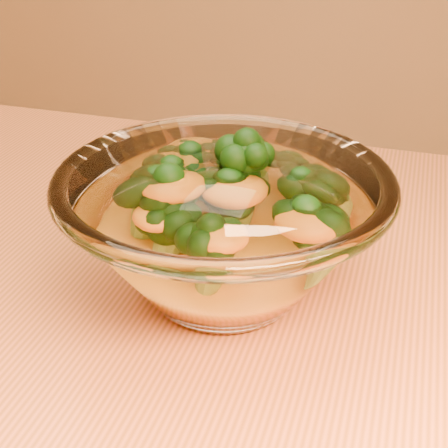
# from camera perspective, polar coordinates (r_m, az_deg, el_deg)

# --- Properties ---
(glass_bowl) EXTENTS (0.25, 0.25, 0.11)m
(glass_bowl) POSITION_cam_1_polar(r_m,az_deg,el_deg) (0.46, 0.00, -0.57)
(glass_bowl) COLOR white
(glass_bowl) RESTS_ON table
(cheese_sauce) EXTENTS (0.14, 0.14, 0.04)m
(cheese_sauce) POSITION_cam_1_polar(r_m,az_deg,el_deg) (0.48, 0.00, -2.96)
(cheese_sauce) COLOR orange
(cheese_sauce) RESTS_ON glass_bowl
(broccoli_heap) EXTENTS (0.17, 0.15, 0.09)m
(broccoli_heap) POSITION_cam_1_polar(r_m,az_deg,el_deg) (0.47, 0.19, 2.15)
(broccoli_heap) COLOR black
(broccoli_heap) RESTS_ON cheese_sauce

